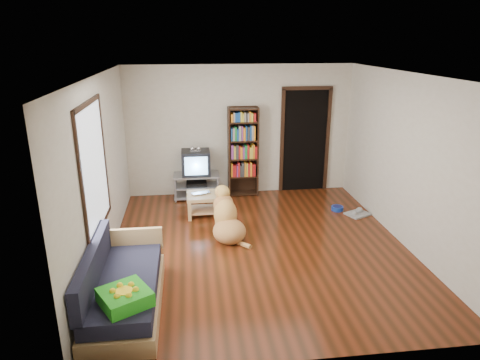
{
  "coord_description": "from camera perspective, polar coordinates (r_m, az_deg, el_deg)",
  "views": [
    {
      "loc": [
        -1.02,
        -5.89,
        3.08
      ],
      "look_at": [
        -0.23,
        0.59,
        0.9
      ],
      "focal_mm": 32.0,
      "sensor_mm": 36.0,
      "label": 1
    }
  ],
  "objects": [
    {
      "name": "dog_bowl",
      "position": [
        8.23,
        12.84,
        -3.7
      ],
      "size": [
        0.22,
        0.22,
        0.08
      ],
      "primitive_type": "cylinder",
      "color": "#163699",
      "rests_on": "ground"
    },
    {
      "name": "wall_left",
      "position": [
        6.28,
        -17.98,
        1.07
      ],
      "size": [
        0.0,
        5.0,
        5.0
      ],
      "primitive_type": "plane",
      "rotation": [
        1.57,
        0.0,
        1.57
      ],
      "color": "beige",
      "rests_on": "ground"
    },
    {
      "name": "dog",
      "position": [
        6.89,
        -1.79,
        -5.26
      ],
      "size": [
        0.63,
        0.96,
        0.84
      ],
      "color": "#B87847",
      "rests_on": "ground"
    },
    {
      "name": "wall_right",
      "position": [
        6.97,
        21.3,
        2.39
      ],
      "size": [
        0.0,
        5.0,
        5.0
      ],
      "primitive_type": "plane",
      "rotation": [
        1.57,
        0.0,
        -1.57
      ],
      "color": "beige",
      "rests_on": "ground"
    },
    {
      "name": "doorway",
      "position": [
        8.92,
        8.64,
        5.56
      ],
      "size": [
        1.03,
        0.05,
        2.19
      ],
      "color": "black",
      "rests_on": "wall_back"
    },
    {
      "name": "ceiling",
      "position": [
        6.0,
        2.92,
        13.86
      ],
      "size": [
        5.0,
        5.0,
        0.0
      ],
      "primitive_type": "plane",
      "rotation": [
        3.14,
        0.0,
        0.0
      ],
      "color": "white",
      "rests_on": "ground"
    },
    {
      "name": "sofa",
      "position": [
        5.39,
        -15.47,
        -13.84
      ],
      "size": [
        0.8,
        1.8,
        0.8
      ],
      "color": "tan",
      "rests_on": "ground"
    },
    {
      "name": "ground",
      "position": [
        6.73,
        2.56,
        -8.8
      ],
      "size": [
        5.0,
        5.0,
        0.0
      ],
      "primitive_type": "plane",
      "color": "#58220F",
      "rests_on": "ground"
    },
    {
      "name": "window",
      "position": [
        5.75,
        -18.89,
        1.5
      ],
      "size": [
        0.03,
        1.46,
        1.7
      ],
      "color": "white",
      "rests_on": "wall_left"
    },
    {
      "name": "grey_rag",
      "position": [
        8.13,
        15.41,
        -4.38
      ],
      "size": [
        0.5,
        0.46,
        0.03
      ],
      "primitive_type": "cube",
      "rotation": [
        0.0,
        0.0,
        0.44
      ],
      "color": "#9C9C9C",
      "rests_on": "ground"
    },
    {
      "name": "bookshelf",
      "position": [
        8.56,
        0.4,
        4.41
      ],
      "size": [
        0.6,
        0.3,
        1.8
      ],
      "color": "black",
      "rests_on": "ground"
    },
    {
      "name": "tv_stand",
      "position": [
        8.61,
        -5.81,
        -0.67
      ],
      "size": [
        0.9,
        0.45,
        0.5
      ],
      "color": "#99999E",
      "rests_on": "ground"
    },
    {
      "name": "wall_front",
      "position": [
        3.96,
        8.82,
        -8.44
      ],
      "size": [
        4.5,
        0.0,
        4.5
      ],
      "primitive_type": "plane",
      "rotation": [
        -1.57,
        0.0,
        0.0
      ],
      "color": "beige",
      "rests_on": "ground"
    },
    {
      "name": "laptop",
      "position": [
        7.69,
        -5.07,
        -1.89
      ],
      "size": [
        0.38,
        0.3,
        0.03
      ],
      "primitive_type": "imported",
      "rotation": [
        0.0,
        0.0,
        0.29
      ],
      "color": "silver",
      "rests_on": "coffee_table"
    },
    {
      "name": "green_cushion",
      "position": [
        4.79,
        -15.1,
        -14.86
      ],
      "size": [
        0.64,
        0.64,
        0.16
      ],
      "primitive_type": "cube",
      "rotation": [
        0.0,
        0.0,
        0.53
      ],
      "color": "green",
      "rests_on": "sofa"
    },
    {
      "name": "crt_tv",
      "position": [
        8.49,
        -5.91,
        2.4
      ],
      "size": [
        0.55,
        0.52,
        0.58
      ],
      "color": "black",
      "rests_on": "tv_stand"
    },
    {
      "name": "wall_back",
      "position": [
        8.64,
        -0.06,
        6.58
      ],
      "size": [
        4.5,
        0.0,
        4.5
      ],
      "primitive_type": "plane",
      "rotation": [
        1.57,
        0.0,
        0.0
      ],
      "color": "beige",
      "rests_on": "ground"
    },
    {
      "name": "coffee_table",
      "position": [
        7.77,
        -5.05,
        -2.73
      ],
      "size": [
        0.55,
        0.55,
        0.4
      ],
      "color": "tan",
      "rests_on": "ground"
    }
  ]
}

